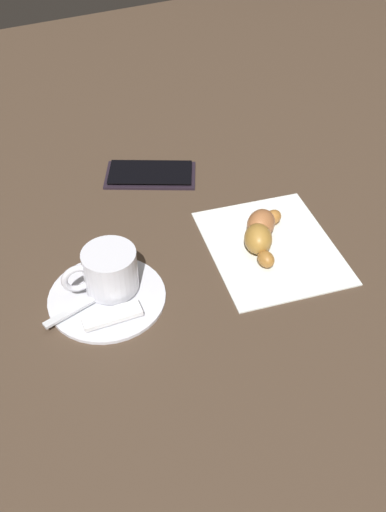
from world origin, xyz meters
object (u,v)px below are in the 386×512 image
teaspoon (107,290)px  sugar_packet (112,315)px  cell_phone (150,174)px  saucer (107,296)px  espresso_cup (109,270)px  napkin (271,246)px  croissant (261,232)px

teaspoon → sugar_packet: (0.01, 0.04, 0.00)m
teaspoon → cell_phone: bearing=-124.4°
saucer → espresso_cup: 0.03m
saucer → cell_phone: bearing=-124.5°
espresso_cup → cell_phone: 0.24m
saucer → teaspoon: teaspoon is taller
saucer → cell_phone: (-0.14, -0.21, -0.00)m
saucer → espresso_cup: espresso_cup is taller
espresso_cup → cell_phone: size_ratio=0.59×
teaspoon → napkin: (-0.22, 0.01, -0.01)m
saucer → croissant: 0.21m
napkin → cell_phone: size_ratio=1.27×
saucer → cell_phone: same height
croissant → napkin: bearing=129.6°
saucer → teaspoon: size_ratio=1.12×
saucer → sugar_packet: sugar_packet is taller
saucer → croissant: size_ratio=1.48×
espresso_cup → cell_phone: (-0.14, -0.20, -0.03)m
teaspoon → napkin: size_ratio=0.65×
croissant → cell_phone: 0.22m
espresso_cup → sugar_packet: 0.05m
saucer → sugar_packet: 0.04m
sugar_packet → croissant: 0.22m
sugar_packet → cell_phone: bearing=62.1°
saucer → sugar_packet: (0.01, 0.04, 0.01)m
saucer → napkin: bearing=178.0°
napkin → espresso_cup: bearing=-4.4°
sugar_packet → cell_phone: size_ratio=0.45×
napkin → teaspoon: bearing=-2.4°
espresso_cup → saucer: bearing=45.2°
cell_phone → espresso_cup: bearing=56.0°
espresso_cup → croissant: 0.20m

